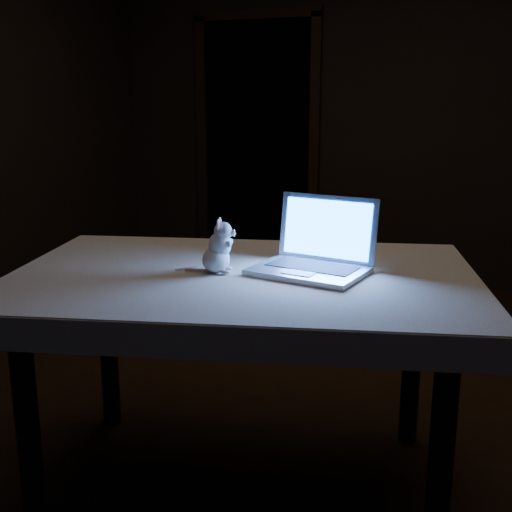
% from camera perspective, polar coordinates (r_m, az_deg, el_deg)
% --- Properties ---
extents(floor, '(5.00, 5.00, 0.00)m').
position_cam_1_polar(floor, '(3.03, 4.60, -14.54)').
color(floor, black).
rests_on(floor, ground).
extents(back_wall, '(4.50, 0.04, 2.60)m').
position_cam_1_polar(back_wall, '(5.13, 12.11, 11.96)').
color(back_wall, black).
rests_on(back_wall, ground).
extents(doorway, '(1.06, 0.36, 2.13)m').
position_cam_1_polar(doorway, '(5.39, 0.15, 9.83)').
color(doorway, black).
rests_on(doorway, back_wall).
extents(table, '(1.72, 1.29, 0.83)m').
position_cam_1_polar(table, '(2.43, -1.12, -11.08)').
color(table, black).
rests_on(table, floor).
extents(tablecloth, '(1.68, 1.15, 0.10)m').
position_cam_1_polar(tablecloth, '(2.29, -2.90, -2.77)').
color(tablecloth, beige).
rests_on(tablecloth, table).
extents(laptop, '(0.44, 0.41, 0.26)m').
position_cam_1_polar(laptop, '(2.24, 4.73, 1.62)').
color(laptop, silver).
rests_on(laptop, tablecloth).
extents(plush_mouse, '(0.16, 0.16, 0.19)m').
position_cam_1_polar(plush_mouse, '(2.27, -3.59, 0.91)').
color(plush_mouse, silver).
rests_on(plush_mouse, tablecloth).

